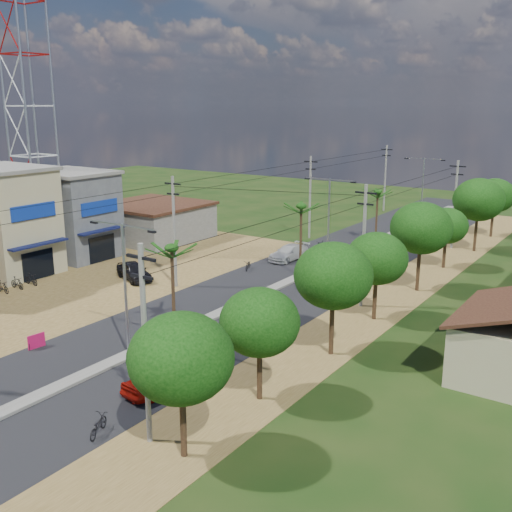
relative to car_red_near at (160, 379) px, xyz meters
The scene contains 37 objects.
ground 5.15m from the car_red_near, 154.29° to the left, with size 160.00×160.00×0.00m, color black.
road 17.83m from the car_red_near, 104.94° to the left, with size 12.00×110.00×0.04m, color black.
median 20.74m from the car_red_near, 102.80° to the left, with size 1.00×90.00×0.18m, color #605E56.
dirt_lot_west 22.10m from the car_red_near, 152.47° to the left, with size 18.00×46.00×0.04m, color brown.
dirt_shoulder_east 17.66m from the car_red_near, 77.21° to the left, with size 5.00×90.00×0.03m, color brown.
shophouse_cream 28.40m from the car_red_near, 160.88° to the left, with size 9.00×6.40×9.30m.
shophouse_grey 31.32m from the car_red_near, 148.61° to the left, with size 9.00×6.40×8.30m.
low_shed 36.65m from the car_red_near, 134.32° to the left, with size 10.40×10.40×3.95m.
telecom_tower 39.99m from the car_red_near, 152.84° to the left, with size 3.80×3.80×43.00m.
tree_east_a 7.26m from the car_red_near, 37.67° to the right, with size 4.40×4.40×6.37m.
tree_east_b 6.22m from the car_red_near, 25.15° to the left, with size 4.00×4.00×5.83m.
tree_east_c 11.32m from the car_red_near, 60.99° to the left, with size 4.60×4.60×6.83m.
tree_east_d 17.29m from the car_red_near, 73.48° to the left, with size 4.20×4.20×6.13m.
tree_east_e 25.11m from the car_red_near, 78.31° to the left, with size 4.80×4.80×7.14m.
tree_east_f 32.69m from the car_red_near, 81.86° to the left, with size 3.80×3.80×5.52m.
tree_east_g 40.80m from the car_red_near, 82.62° to the left, with size 5.00×5.00×7.38m.
tree_east_h 48.62m from the car_red_near, 84.19° to the left, with size 4.40×4.40×6.52m.
palm_median_near 9.11m from the car_red_near, 126.48° to the left, with size 2.00×2.00×6.15m.
palm_median_mid 23.27m from the car_red_near, 101.68° to the left, with size 2.00×2.00×6.55m.
palm_median_far 38.75m from the car_red_near, 96.85° to the left, with size 2.00×2.00×5.85m.
streetlight_near 6.52m from the car_red_near, 154.29° to the left, with size 5.10×0.18×8.00m.
streetlight_mid 27.89m from the car_red_near, 99.58° to the left, with size 5.10×0.18×8.00m.
streetlight_far 52.57m from the car_red_near, 95.03° to the left, with size 5.10×0.18×8.00m.
utility_pole_w_b 18.78m from the car_red_near, 129.20° to the left, with size 1.60×0.24×9.00m.
utility_pole_w_c 38.24m from the car_red_near, 107.75° to the left, with size 1.60×0.24×9.00m.
utility_pole_w_d 58.51m from the car_red_near, 101.45° to the left, with size 1.60×0.24×9.00m.
utility_pole_e_a 6.26m from the car_red_near, 52.49° to the right, with size 1.60×0.24×9.00m.
utility_pole_e_b 18.88m from the car_red_near, 80.93° to the left, with size 1.60×0.24×9.00m.
utility_pole_e_c 40.52m from the car_red_near, 85.86° to the left, with size 1.60×0.24×9.00m.
car_red_near is the anchor object (origin of this frame).
car_silver_mid 20.88m from the car_red_near, 96.83° to the left, with size 1.38×3.95×1.30m, color #A6A9AF.
car_white_far 27.96m from the car_red_near, 107.55° to the left, with size 1.93×4.76×1.38m, color #AAABA6.
car_parked_dark 20.83m from the car_red_near, 139.17° to the left, with size 1.78×4.42×1.51m, color black.
moto_rider_east 4.75m from the car_red_near, 82.62° to the right, with size 0.59×1.69×0.89m, color black.
moto_rider_west_a 23.61m from the car_red_near, 113.97° to the left, with size 0.59×1.69×0.89m, color black.
moto_rider_west_b 32.47m from the car_red_near, 103.63° to the left, with size 0.47×1.66×1.00m, color black.
roadside_sign 10.10m from the car_red_near, behind, with size 0.20×1.12×0.93m.
Camera 1 is at (24.67, -22.82, 14.51)m, focal length 42.00 mm.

